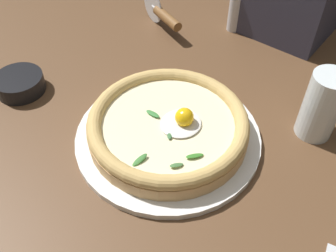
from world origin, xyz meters
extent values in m
cube|color=brown|center=(0.00, 0.00, -0.01)|extent=(2.40, 2.40, 0.03)
cylinder|color=white|center=(0.04, 0.03, 0.01)|extent=(0.31, 0.31, 0.01)
cylinder|color=tan|center=(0.04, 0.03, 0.02)|extent=(0.27, 0.27, 0.02)
torus|color=tan|center=(0.04, 0.03, 0.04)|extent=(0.27, 0.27, 0.02)
cylinder|color=#F9ECBE|center=(0.04, 0.03, 0.04)|extent=(0.22, 0.22, 0.00)
ellipsoid|color=white|center=(0.03, 0.05, 0.04)|extent=(0.07, 0.06, 0.01)
sphere|color=yellow|center=(0.02, 0.05, 0.06)|extent=(0.03, 0.03, 0.03)
ellipsoid|color=#44743E|center=(0.09, 0.11, 0.04)|extent=(0.02, 0.02, 0.01)
ellipsoid|color=#397631|center=(0.13, 0.07, 0.04)|extent=(0.03, 0.01, 0.01)
ellipsoid|color=#3D6E3E|center=(0.06, 0.05, 0.04)|extent=(0.02, 0.02, 0.00)
ellipsoid|color=#367D37|center=(0.05, 0.00, 0.04)|extent=(0.01, 0.03, 0.01)
ellipsoid|color=#377D29|center=(0.06, 0.11, 0.04)|extent=(0.03, 0.02, 0.01)
cylinder|color=black|center=(0.18, -0.25, 0.02)|extent=(0.09, 0.09, 0.03)
cylinder|color=silver|center=(-0.17, -0.29, 0.04)|extent=(0.01, 0.08, 0.08)
cylinder|color=silver|center=(-0.17, -0.28, 0.04)|extent=(0.01, 0.02, 0.01)
cylinder|color=brown|center=(-0.16, -0.23, 0.04)|extent=(0.03, 0.09, 0.02)
cylinder|color=silver|center=(-0.16, 0.17, 0.06)|extent=(0.06, 0.06, 0.12)
cylinder|color=white|center=(-0.16, 0.17, 0.02)|extent=(0.06, 0.06, 0.03)
cylinder|color=silver|center=(-0.29, -0.14, 0.04)|extent=(0.03, 0.03, 0.09)
camera|label=1|loc=(0.31, 0.36, 0.48)|focal=40.40mm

